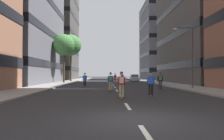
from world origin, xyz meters
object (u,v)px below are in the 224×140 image
at_px(street_tree_near, 64,45).
at_px(skater_0, 111,80).
at_px(skater_2, 160,80).
at_px(skater_4, 85,79).
at_px(skater_3, 151,83).
at_px(skater_1, 115,77).
at_px(skater_5, 121,83).
at_px(parked_car_near, 134,78).
at_px(skater_6, 122,77).
at_px(street_tree_mid, 71,45).
at_px(streetlamp_right, 189,50).

relative_size(street_tree_near, skater_0, 4.79).
xyz_separation_m(skater_2, skater_4, (-8.02, 5.08, -0.03)).
bearing_deg(skater_2, skater_3, -110.78).
height_order(skater_1, skater_5, same).
relative_size(parked_car_near, skater_2, 2.47).
bearing_deg(street_tree_near, skater_4, -66.98).
relative_size(skater_5, skater_6, 1.00).
relative_size(skater_0, skater_6, 1.00).
bearing_deg(street_tree_mid, skater_3, -70.18).
distance_m(street_tree_mid, streetlamp_right, 28.00).
distance_m(streetlamp_right, skater_0, 9.27).
bearing_deg(skater_5, skater_3, 28.23).
distance_m(streetlamp_right, skater_6, 18.47).
bearing_deg(skater_3, street_tree_mid, 109.82).
height_order(skater_3, skater_6, same).
distance_m(street_tree_near, skater_3, 25.28).
xyz_separation_m(skater_1, skater_3, (1.43, -25.85, -0.03)).
height_order(streetlamp_right, skater_4, streetlamp_right).
xyz_separation_m(streetlamp_right, skater_2, (-3.39, -1.22, -3.12)).
bearing_deg(skater_2, skater_5, -122.27).
relative_size(streetlamp_right, skater_3, 3.65).
bearing_deg(skater_3, skater_2, 69.22).
bearing_deg(skater_3, streetlamp_right, 51.43).
distance_m(street_tree_near, skater_4, 13.59).
relative_size(street_tree_near, skater_4, 4.79).
relative_size(street_tree_near, skater_5, 4.79).
distance_m(skater_3, skater_4, 12.33).
distance_m(skater_5, skater_6, 25.56).
xyz_separation_m(street_tree_mid, skater_1, (9.21, -3.69, -6.68)).
distance_m(street_tree_near, street_tree_mid, 7.40).
distance_m(skater_2, skater_4, 9.50).
bearing_deg(skater_1, skater_0, -93.67).
bearing_deg(skater_1, street_tree_mid, 158.19).
distance_m(streetlamp_right, skater_5, 11.72).
bearing_deg(skater_0, skater_5, -84.09).
xyz_separation_m(skater_0, skater_5, (0.59, -5.74, 0.00)).
bearing_deg(street_tree_mid, skater_1, -21.81).
relative_size(streetlamp_right, skater_6, 3.65).
height_order(parked_car_near, skater_5, skater_5).
relative_size(street_tree_near, skater_6, 4.79).
bearing_deg(skater_3, skater_6, 90.31).
bearing_deg(streetlamp_right, skater_0, -163.74).
xyz_separation_m(street_tree_near, skater_2, (12.84, -16.42, -5.69)).
xyz_separation_m(skater_0, skater_2, (4.99, 1.23, 0.00)).
bearing_deg(skater_6, streetlamp_right, -71.71).
relative_size(parked_car_near, skater_3, 2.47).
height_order(skater_4, skater_5, same).
relative_size(parked_car_near, streetlamp_right, 0.68).
xyz_separation_m(parked_car_near, streetlamp_right, (2.29, -25.93, 3.44)).
relative_size(parked_car_near, skater_6, 2.47).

